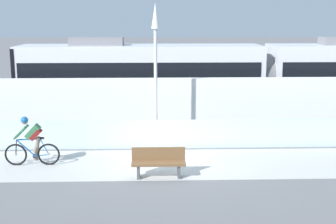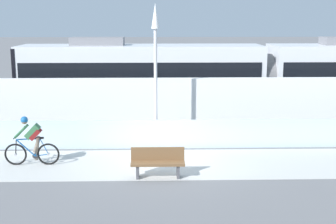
{
  "view_description": "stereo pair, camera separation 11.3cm",
  "coord_description": "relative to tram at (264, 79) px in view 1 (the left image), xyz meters",
  "views": [
    {
      "loc": [
        -0.35,
        -14.63,
        4.7
      ],
      "look_at": [
        0.23,
        2.35,
        1.25
      ],
      "focal_mm": 50.09,
      "sensor_mm": 36.0,
      "label": 1
    },
    {
      "loc": [
        -0.23,
        -14.63,
        4.7
      ],
      "look_at": [
        0.23,
        2.35,
        1.25
      ],
      "focal_mm": 50.09,
      "sensor_mm": 36.0,
      "label": 2
    }
  ],
  "objects": [
    {
      "name": "ground_plane",
      "position": [
        -4.86,
        -6.85,
        -1.89
      ],
      "size": [
        200.0,
        200.0,
        0.0
      ],
      "primitive_type": "plane",
      "color": "slate"
    },
    {
      "name": "bike_path_deck",
      "position": [
        -4.86,
        -6.85,
        -1.89
      ],
      "size": [
        32.0,
        3.2,
        0.01
      ],
      "primitive_type": "cube",
      "color": "beige",
      "rests_on": "ground"
    },
    {
      "name": "glass_parapet",
      "position": [
        -4.86,
        -5.0,
        -1.36
      ],
      "size": [
        32.0,
        0.05,
        1.06
      ],
      "primitive_type": "cube",
      "color": "silver",
      "rests_on": "ground"
    },
    {
      "name": "concrete_barrier_wall",
      "position": [
        -4.86,
        -3.2,
        -0.72
      ],
      "size": [
        32.0,
        0.36,
        2.34
      ],
      "primitive_type": "cube",
      "color": "silver",
      "rests_on": "ground"
    },
    {
      "name": "tram_rail_near",
      "position": [
        -4.86,
        -0.72,
        -1.89
      ],
      "size": [
        32.0,
        0.08,
        0.01
      ],
      "primitive_type": "cube",
      "color": "#595654",
      "rests_on": "ground"
    },
    {
      "name": "tram_rail_far",
      "position": [
        -4.86,
        0.72,
        -1.89
      ],
      "size": [
        32.0,
        0.08,
        0.01
      ],
      "primitive_type": "cube",
      "color": "#595654",
      "rests_on": "ground"
    },
    {
      "name": "tram",
      "position": [
        0.0,
        0.0,
        0.0
      ],
      "size": [
        22.56,
        2.54,
        3.81
      ],
      "color": "silver",
      "rests_on": "ground"
    },
    {
      "name": "cyclist_on_bike",
      "position": [
        -9.08,
        -6.85,
        -1.11
      ],
      "size": [
        1.77,
        0.58,
        1.61
      ],
      "color": "black",
      "rests_on": "ground"
    },
    {
      "name": "lamp_post_antenna",
      "position": [
        -5.09,
        -4.7,
        1.4
      ],
      "size": [
        0.28,
        0.28,
        5.2
      ],
      "color": "gray",
      "rests_on": "ground"
    },
    {
      "name": "bench",
      "position": [
        -5.04,
        -8.14,
        -1.41
      ],
      "size": [
        1.6,
        0.45,
        0.89
      ],
      "color": "brown",
      "rests_on": "ground"
    }
  ]
}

